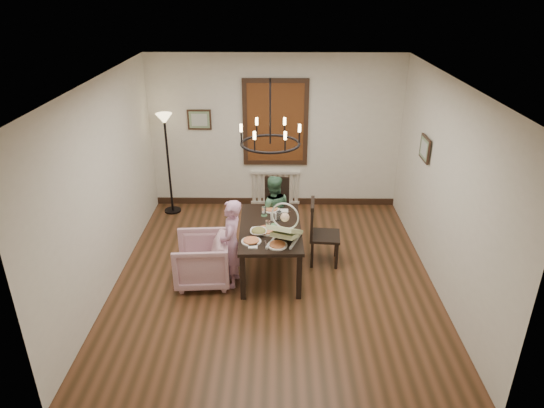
{
  "coord_description": "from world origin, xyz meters",
  "views": [
    {
      "loc": [
        0.04,
        -5.93,
        3.91
      ],
      "look_at": [
        -0.03,
        0.23,
        1.05
      ],
      "focal_mm": 32.0,
      "sensor_mm": 36.0,
      "label": 1
    }
  ],
  "objects_px": {
    "armchair": "(202,260)",
    "baby_bouncer": "(285,228)",
    "chair_right": "(325,232)",
    "drinking_glass": "(268,225)",
    "floor_lamp": "(169,166)",
    "dining_table": "(270,232)",
    "elderly_woman": "(232,251)",
    "chair_far": "(276,207)",
    "seated_man": "(273,217)"
  },
  "relations": [
    {
      "from": "seated_man",
      "to": "drinking_glass",
      "type": "relative_size",
      "value": 7.32
    },
    {
      "from": "chair_far",
      "to": "seated_man",
      "type": "relative_size",
      "value": 0.94
    },
    {
      "from": "seated_man",
      "to": "baby_bouncer",
      "type": "bearing_deg",
      "value": 93.41
    },
    {
      "from": "chair_far",
      "to": "armchair",
      "type": "distance_m",
      "value": 1.82
    },
    {
      "from": "chair_far",
      "to": "baby_bouncer",
      "type": "bearing_deg",
      "value": -79.93
    },
    {
      "from": "elderly_woman",
      "to": "baby_bouncer",
      "type": "relative_size",
      "value": 1.88
    },
    {
      "from": "armchair",
      "to": "floor_lamp",
      "type": "relative_size",
      "value": 0.43
    },
    {
      "from": "drinking_glass",
      "to": "floor_lamp",
      "type": "distance_m",
      "value": 2.75
    },
    {
      "from": "seated_man",
      "to": "elderly_woman",
      "type": "bearing_deg",
      "value": 58.07
    },
    {
      "from": "seated_man",
      "to": "floor_lamp",
      "type": "relative_size",
      "value": 0.55
    },
    {
      "from": "dining_table",
      "to": "armchair",
      "type": "height_order",
      "value": "dining_table"
    },
    {
      "from": "armchair",
      "to": "seated_man",
      "type": "bearing_deg",
      "value": 133.11
    },
    {
      "from": "chair_right",
      "to": "elderly_woman",
      "type": "xyz_separation_m",
      "value": [
        -1.33,
        -0.6,
        0.03
      ]
    },
    {
      "from": "armchair",
      "to": "seated_man",
      "type": "height_order",
      "value": "seated_man"
    },
    {
      "from": "armchair",
      "to": "dining_table",
      "type": "bearing_deg",
      "value": 104.04
    },
    {
      "from": "chair_far",
      "to": "armchair",
      "type": "height_order",
      "value": "chair_far"
    },
    {
      "from": "dining_table",
      "to": "drinking_glass",
      "type": "xyz_separation_m",
      "value": [
        -0.03,
        -0.09,
        0.15
      ]
    },
    {
      "from": "seated_man",
      "to": "drinking_glass",
      "type": "xyz_separation_m",
      "value": [
        -0.06,
        -0.83,
        0.29
      ]
    },
    {
      "from": "chair_right",
      "to": "elderly_woman",
      "type": "height_order",
      "value": "elderly_woman"
    },
    {
      "from": "dining_table",
      "to": "floor_lamp",
      "type": "distance_m",
      "value": 2.71
    },
    {
      "from": "dining_table",
      "to": "chair_right",
      "type": "distance_m",
      "value": 0.85
    },
    {
      "from": "dining_table",
      "to": "chair_right",
      "type": "xyz_separation_m",
      "value": [
        0.81,
        0.24,
        -0.13
      ]
    },
    {
      "from": "elderly_woman",
      "to": "baby_bouncer",
      "type": "xyz_separation_m",
      "value": [
        0.73,
        -0.04,
        0.37
      ]
    },
    {
      "from": "dining_table",
      "to": "seated_man",
      "type": "height_order",
      "value": "seated_man"
    },
    {
      "from": "chair_right",
      "to": "baby_bouncer",
      "type": "bearing_deg",
      "value": 141.28
    },
    {
      "from": "seated_man",
      "to": "baby_bouncer",
      "type": "distance_m",
      "value": 1.23
    },
    {
      "from": "seated_man",
      "to": "floor_lamp",
      "type": "distance_m",
      "value": 2.28
    },
    {
      "from": "dining_table",
      "to": "elderly_woman",
      "type": "bearing_deg",
      "value": -147.08
    },
    {
      "from": "armchair",
      "to": "baby_bouncer",
      "type": "xyz_separation_m",
      "value": [
        1.15,
        -0.1,
        0.56
      ]
    },
    {
      "from": "dining_table",
      "to": "floor_lamp",
      "type": "height_order",
      "value": "floor_lamp"
    },
    {
      "from": "armchair",
      "to": "baby_bouncer",
      "type": "relative_size",
      "value": 1.36
    },
    {
      "from": "seated_man",
      "to": "chair_right",
      "type": "bearing_deg",
      "value": 141.96
    },
    {
      "from": "chair_far",
      "to": "elderly_woman",
      "type": "xyz_separation_m",
      "value": [
        -0.6,
        -1.55,
        0.06
      ]
    },
    {
      "from": "chair_far",
      "to": "seated_man",
      "type": "xyz_separation_m",
      "value": [
        -0.05,
        -0.45,
        0.03
      ]
    },
    {
      "from": "chair_far",
      "to": "floor_lamp",
      "type": "distance_m",
      "value": 2.12
    },
    {
      "from": "armchair",
      "to": "drinking_glass",
      "type": "xyz_separation_m",
      "value": [
        0.92,
        0.22,
        0.44
      ]
    },
    {
      "from": "armchair",
      "to": "elderly_woman",
      "type": "distance_m",
      "value": 0.47
    },
    {
      "from": "chair_far",
      "to": "floor_lamp",
      "type": "xyz_separation_m",
      "value": [
        -1.92,
        0.79,
        0.43
      ]
    },
    {
      "from": "seated_man",
      "to": "baby_bouncer",
      "type": "relative_size",
      "value": 1.76
    },
    {
      "from": "dining_table",
      "to": "elderly_woman",
      "type": "relative_size",
      "value": 1.47
    },
    {
      "from": "chair_far",
      "to": "chair_right",
      "type": "bearing_deg",
      "value": -46.81
    },
    {
      "from": "chair_far",
      "to": "dining_table",
      "type": "bearing_deg",
      "value": -88.01
    },
    {
      "from": "chair_right",
      "to": "floor_lamp",
      "type": "height_order",
      "value": "floor_lamp"
    },
    {
      "from": "elderly_woman",
      "to": "drinking_glass",
      "type": "xyz_separation_m",
      "value": [
        0.49,
        0.27,
        0.26
      ]
    },
    {
      "from": "dining_table",
      "to": "chair_far",
      "type": "height_order",
      "value": "chair_far"
    },
    {
      "from": "chair_right",
      "to": "drinking_glass",
      "type": "height_order",
      "value": "chair_right"
    },
    {
      "from": "chair_right",
      "to": "drinking_glass",
      "type": "relative_size",
      "value": 7.41
    },
    {
      "from": "dining_table",
      "to": "chair_far",
      "type": "relative_size",
      "value": 1.66
    },
    {
      "from": "seated_man",
      "to": "floor_lamp",
      "type": "height_order",
      "value": "floor_lamp"
    },
    {
      "from": "chair_right",
      "to": "baby_bouncer",
      "type": "height_order",
      "value": "baby_bouncer"
    }
  ]
}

